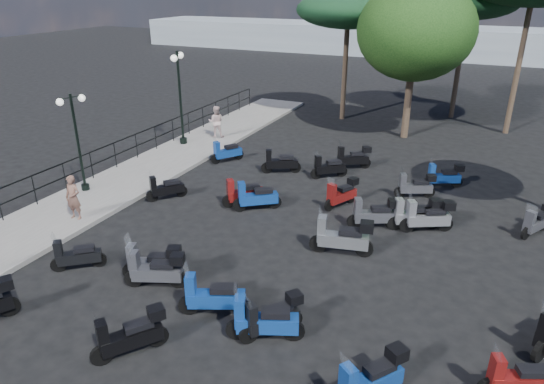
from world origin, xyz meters
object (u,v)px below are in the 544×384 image
at_px(lamp_post_2, 180,92).
at_px(scooter_19, 263,322).
at_px(pedestrian_far, 216,122).
at_px(pine_0, 468,2).
at_px(pine_2, 348,10).
at_px(scooter_4, 244,194).
at_px(scooter_15, 342,237).
at_px(scooter_25, 518,380).
at_px(scooter_28, 537,222).
at_px(scooter_17, 353,158).
at_px(scooter_16, 374,214).
at_px(scooter_9, 256,198).
at_px(scooter_8, 156,271).
at_px(broadleaf_tree, 416,31).
at_px(scooter_23, 415,186).
at_px(scooter_14, 272,318).
at_px(scooter_21, 428,217).
at_px(scooter_11, 328,168).
at_px(scooter_31, 153,263).
at_px(scooter_13, 130,335).
at_px(scooter_30, 415,215).
at_px(scooter_5, 226,152).
at_px(scooter_10, 280,163).
at_px(lamp_post_1, 77,137).
at_px(scooter_22, 342,194).
at_px(scooter_29, 444,176).
at_px(scooter_7, 213,297).
at_px(scooter_20, 371,380).
at_px(scooter_3, 166,189).
at_px(woman, 73,198).
at_px(scooter_2, 76,256).

height_order(lamp_post_2, scooter_19, lamp_post_2).
relative_size(pedestrian_far, pine_0, 0.22).
bearing_deg(pine_2, scooter_4, -88.22).
bearing_deg(scooter_15, scooter_19, 160.98).
height_order(scooter_19, scooter_25, scooter_19).
bearing_deg(scooter_28, scooter_17, 4.75).
relative_size(pedestrian_far, scooter_28, 1.16).
xyz_separation_m(scooter_16, pine_0, (0.73, 15.88, 5.84)).
distance_m(scooter_9, scooter_19, 6.73).
bearing_deg(scooter_8, broadleaf_tree, -33.58).
bearing_deg(scooter_23, scooter_14, 145.40).
distance_m(scooter_4, scooter_17, 5.79).
bearing_deg(scooter_21, scooter_23, -10.70).
height_order(scooter_11, scooter_31, scooter_31).
relative_size(scooter_13, pine_2, 0.21).
height_order(scooter_4, scooter_30, scooter_30).
distance_m(scooter_13, scooter_17, 12.99).
relative_size(scooter_5, scooter_10, 0.90).
distance_m(lamp_post_1, scooter_22, 9.76).
distance_m(scooter_9, scooter_11, 4.18).
bearing_deg(scooter_30, scooter_9, 71.10).
height_order(scooter_8, scooter_25, scooter_8).
bearing_deg(scooter_14, scooter_28, -87.26).
height_order(scooter_4, scooter_25, scooter_4).
bearing_deg(scooter_23, scooter_29, -54.44).
relative_size(scooter_7, scooter_28, 1.21).
bearing_deg(scooter_19, scooter_20, -128.13).
xyz_separation_m(scooter_23, pine_2, (-5.83, 9.78, 5.52)).
bearing_deg(scooter_7, scooter_3, 20.97).
distance_m(scooter_10, scooter_30, 6.59).
bearing_deg(pine_2, scooter_20, -71.35).
bearing_deg(scooter_16, scooter_21, -99.69).
height_order(scooter_9, scooter_29, scooter_9).
distance_m(pedestrian_far, scooter_9, 8.57).
bearing_deg(scooter_25, scooter_4, 33.74).
xyz_separation_m(woman, scooter_5, (1.58, 7.26, -0.46)).
bearing_deg(broadleaf_tree, scooter_13, -96.90).
height_order(scooter_10, scooter_25, scooter_10).
distance_m(scooter_10, scooter_20, 12.14).
relative_size(scooter_17, scooter_22, 1.00).
relative_size(lamp_post_1, scooter_2, 2.99).
xyz_separation_m(scooter_20, scooter_28, (3.10, 8.76, -0.05)).
relative_size(pedestrian_far, scooter_7, 0.96).
bearing_deg(pine_0, scooter_28, -74.11).
bearing_deg(scooter_14, scooter_23, -61.76).
bearing_deg(scooter_3, pine_0, -76.30).
distance_m(scooter_7, broadleaf_tree, 17.38).
xyz_separation_m(lamp_post_1, lamp_post_2, (0.08, 6.38, 0.41)).
bearing_deg(lamp_post_1, scooter_22, 32.69).
relative_size(scooter_20, scooter_23, 1.03).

